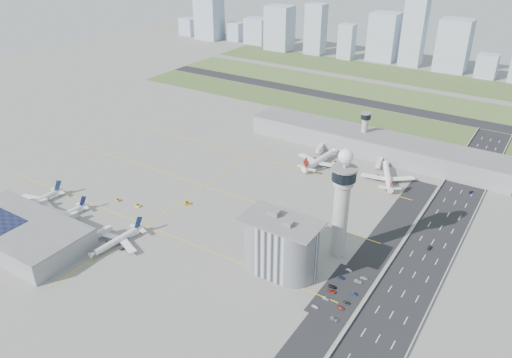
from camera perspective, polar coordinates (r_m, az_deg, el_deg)
The scene contains 61 objects.
ground at distance 313.41m, azimuth -3.47°, elevation -4.94°, with size 1000.00×1000.00×0.00m, color gray.
grass_strip_0 at distance 500.69m, azimuth 9.95°, elevation 7.60°, with size 480.00×50.00×0.08m, color #4D632F.
grass_strip_1 at distance 567.25m, azimuth 13.05°, elevation 9.70°, with size 480.00×60.00×0.08m, color #486831.
grass_strip_2 at distance 640.31m, azimuth 15.67°, elevation 11.44°, with size 480.00×70.00×0.08m, color #405227.
runway at distance 533.24m, azimuth 11.57°, elevation 8.71°, with size 480.00×22.00×0.10m, color black.
highway at distance 274.00m, azimuth 16.88°, elevation -11.76°, with size 28.00×500.00×0.10m, color black.
barrier_left at distance 276.21m, azimuth 14.10°, elevation -10.82°, with size 0.60×500.00×1.20m, color #9E9E99.
barrier_right at distance 271.81m, azimuth 19.75°, elevation -12.51°, with size 0.60×500.00×1.20m, color #9E9E99.
landside_road at distance 271.53m, azimuth 11.14°, elevation -11.36°, with size 18.00×260.00×0.08m, color black.
parking_lot at distance 263.28m, azimuth 9.70°, elevation -12.66°, with size 20.00×44.00×0.10m, color black.
taxiway_line_h_0 at distance 317.32m, azimuth -12.57°, elevation -5.19°, with size 260.00×0.60×0.01m, color yellow.
taxiway_line_h_1 at distance 355.04m, azimuth -5.88°, elevation -0.84°, with size 260.00×0.60×0.01m, color yellow.
taxiway_line_h_2 at distance 398.28m, azimuth -0.57°, elevation 2.64°, with size 260.00×0.60×0.01m, color yellow.
taxiway_line_v at distance 355.04m, azimuth -5.88°, elevation -0.84°, with size 0.60×260.00×0.01m, color yellow.
control_tower at distance 271.07m, azimuth 9.78°, elevation -2.31°, with size 14.00×14.00×64.50m.
secondary_tower at distance 411.78m, azimuth 12.31°, elevation 5.70°, with size 8.60×8.60×31.90m.
admin_building at distance 265.97m, azimuth 2.82°, elevation -7.59°, with size 42.00×24.00×33.50m.
terminal_pier at distance 411.16m, azimuth 13.35°, elevation 3.90°, with size 210.00×32.00×15.80m.
near_terminal at distance 322.10m, azimuth -25.36°, elevation -5.58°, with size 84.00×42.00×13.00m.
airplane_near_a at distance 358.22m, azimuth -23.82°, elevation -2.01°, with size 38.45×32.69×10.77m, color white, non-canonical shape.
airplane_near_b at distance 335.89m, azimuth -21.23°, elevation -3.61°, with size 34.23×29.10×9.58m, color white, non-canonical shape.
airplane_near_c at distance 300.19m, azimuth -15.74°, elevation -6.47°, with size 38.53×32.75×10.79m, color white, non-canonical shape.
airplane_far_a at distance 385.59m, azimuth 7.36°, elevation 2.56°, with size 45.64×38.79×12.78m, color white, non-canonical shape.
airplane_far_b at distance 370.96m, azimuth 14.86°, elevation 0.74°, with size 45.19×38.41×12.65m, color white, non-canonical shape.
jet_bridge_near_0 at distance 351.71m, azimuth -24.74°, elevation -3.25°, with size 14.00×3.00×5.70m, color silver, non-canonical shape.
jet_bridge_near_1 at distance 329.14m, azimuth -21.78°, elevation -4.79°, with size 14.00×3.00×5.70m, color silver, non-canonical shape.
jet_bridge_near_2 at distance 307.85m, azimuth -18.38°, elevation -6.54°, with size 14.00×3.00×5.70m, color silver, non-canonical shape.
jet_bridge_far_0 at distance 412.16m, azimuth 7.55°, elevation 3.72°, with size 14.00×3.00×5.70m, color silver, non-canonical shape.
jet_bridge_far_1 at distance 395.94m, azimuth 14.06°, elevation 2.05°, with size 14.00×3.00×5.70m, color silver, non-canonical shape.
tug_0 at distance 350.28m, azimuth -22.22°, elevation -3.19°, with size 2.38×3.46×2.01m, color gold, non-canonical shape.
tug_1 at distance 347.50m, azimuth -15.51°, elevation -2.31°, with size 1.99×2.89×1.68m, color orange, non-canonical shape.
tug_2 at distance 337.33m, azimuth -13.37°, elevation -2.97°, with size 2.18×3.17×1.84m, color yellow, non-canonical shape.
tug_3 at distance 333.92m, azimuth -7.89°, elevation -2.75°, with size 2.35×3.42×1.99m, color #CF9100, non-canonical shape.
tug_4 at distance 390.26m, azimuth 9.04°, elevation 1.88°, with size 2.33×3.39×1.97m, color #FCA52B, non-canonical shape.
tug_5 at distance 377.10m, azimuth 8.83°, elevation 0.91°, with size 1.93×2.81×1.64m, color #EAC700, non-canonical shape.
car_lot_0 at distance 252.73m, azimuth 6.77°, elevation -14.28°, with size 1.36×3.38×1.15m, color white.
car_lot_1 at distance 257.85m, azimuth 7.98°, elevation -13.36°, with size 1.23×3.53×1.16m, color #919298.
car_lot_2 at distance 262.32m, azimuth 8.71°, elevation -12.59°, with size 1.92×4.15×1.15m, color maroon.
car_lot_3 at distance 265.11m, azimuth 8.75°, elevation -12.07°, with size 1.77×4.36×1.26m, color black.
car_lot_4 at distance 271.74m, azimuth 9.72°, elevation -11.02°, with size 1.49×3.70×1.26m, color navy.
car_lot_5 at distance 277.37m, azimuth 10.54°, elevation -10.20°, with size 1.17×3.35×1.11m, color silver.
car_lot_6 at distance 247.66m, azimuth 8.95°, elevation -15.52°, with size 1.89×4.11×1.14m, color gray.
car_lot_7 at distance 253.84m, azimuth 9.67°, elevation -14.31°, with size 1.57×3.87×1.12m, color maroon.
car_lot_8 at distance 257.16m, azimuth 10.35°, elevation -13.72°, with size 1.35×3.36×1.15m, color black.
car_lot_9 at distance 262.81m, azimuth 11.14°, elevation -12.74°, with size 1.26×3.62×1.19m, color navy.
car_lot_10 at distance 270.76m, azimuth 11.60°, elevation -11.39°, with size 2.00×4.35×1.21m, color #BABBBD.
car_lot_11 at distance 273.54m, azimuth 12.24°, elevation -11.01°, with size 1.61×3.97×1.15m, color #AAAAAA.
car_hw_1 at distance 305.77m, azimuth 19.19°, elevation -7.44°, with size 1.39×3.99×1.31m, color black.
car_hw_2 at distance 375.19m, azimuth 23.37°, elevation -1.40°, with size 1.91×4.14×1.15m, color #0F0F4C.
car_hw_4 at distance 427.04m, azimuth 23.16°, elevation 2.17°, with size 1.54×3.83×1.30m, color gray.
skyline_bldg_0 at distance 843.91m, azimuth -7.77°, elevation 16.87°, with size 24.05×19.24×26.50m, color #9EADC1.
skyline_bldg_1 at distance 808.46m, azimuth -5.38°, elevation 17.93°, with size 37.63×30.10×65.60m, color #9EADC1.
skyline_bldg_2 at distance 798.56m, azimuth -2.38°, elevation 16.48°, with size 22.81×18.25×26.79m, color #9EADC1.
skyline_bldg_3 at distance 777.44m, azimuth 0.11°, elevation 16.58°, with size 32.30×25.84×36.93m, color #9EADC1.
skyline_bldg_4 at distance 737.10m, azimuth 2.70°, elevation 16.86°, with size 35.81×28.65×60.36m, color #9EADC1.
skyline_bldg_5 at distance 715.25m, azimuth 6.82°, elevation 16.64°, with size 25.49×20.39×66.89m, color #9EADC1.
skyline_bldg_6 at distance 696.73m, azimuth 10.31°, elevation 15.19°, with size 20.04×16.03×45.20m, color #9EADC1.
skyline_bldg_7 at distance 697.66m, azimuth 14.38°, elevation 15.48°, with size 35.76×28.61×61.22m, color #9EADC1.
skyline_bldg_8 at distance 679.04m, azimuth 17.61°, elevation 15.71°, with size 26.33×21.06×83.39m, color #9EADC1.
skyline_bldg_9 at distance 670.61m, azimuth 21.65°, elevation 14.00°, with size 36.96×29.57×62.11m, color #9EADC1.
skyline_bldg_10 at distance 659.22m, azimuth 24.87°, elevation 11.63°, with size 23.01×18.41×27.75m, color #9EADC1.
Camera 1 is at (158.09, -211.39, 168.96)m, focal length 35.00 mm.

